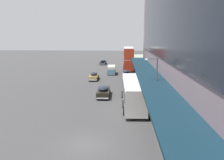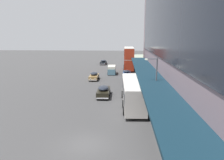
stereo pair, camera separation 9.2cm
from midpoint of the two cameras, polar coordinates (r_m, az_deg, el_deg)
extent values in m
plane|color=#3E3E3E|center=(18.92, -6.88, -16.41)|extent=(240.00, 240.00, 0.00)
cube|color=gray|center=(20.26, 26.82, -15.42)|extent=(10.00, 180.00, 0.15)
cube|color=#0F2734|center=(17.58, 13.96, -6.02)|extent=(3.20, 72.00, 0.24)
cube|color=#B23019|center=(57.86, 4.28, 4.29)|extent=(2.46, 9.10, 2.68)
cube|color=black|center=(57.82, 4.29, 4.60)|extent=(2.50, 8.37, 1.18)
cube|color=silver|center=(57.70, 4.30, 5.65)|extent=(2.36, 9.10, 0.12)
cube|color=#B23019|center=(57.58, 4.33, 7.03)|extent=(2.46, 9.10, 2.68)
cube|color=black|center=(57.56, 4.33, 7.35)|extent=(2.50, 8.37, 1.18)
cube|color=silver|center=(57.50, 4.35, 8.41)|extent=(2.36, 9.10, 0.12)
cube|color=black|center=(62.09, 4.26, 8.35)|extent=(1.22, 0.06, 0.36)
cylinder|color=black|center=(61.07, 3.06, 3.55)|extent=(0.25, 1.00, 1.00)
cylinder|color=black|center=(61.11, 5.36, 3.52)|extent=(0.25, 1.00, 1.00)
cylinder|color=black|center=(55.21, 3.05, 2.72)|extent=(0.25, 1.00, 1.00)
cylinder|color=black|center=(55.27, 5.59, 2.69)|extent=(0.25, 1.00, 1.00)
cube|color=beige|center=(27.93, 5.40, -3.24)|extent=(2.77, 10.94, 2.84)
cube|color=black|center=(27.84, 5.41, -2.56)|extent=(2.78, 10.08, 1.25)
cube|color=silver|center=(27.59, 5.46, -0.28)|extent=(2.68, 10.94, 0.12)
cube|color=black|center=(33.01, 4.76, 1.13)|extent=(1.21, 0.10, 0.36)
cylinder|color=black|center=(31.76, 2.70, -3.78)|extent=(0.28, 1.01, 1.00)
cylinder|color=black|center=(31.92, 7.06, -3.78)|extent=(0.28, 1.01, 1.00)
cylinder|color=black|center=(25.01, 3.11, -8.01)|extent=(0.28, 1.01, 1.00)
cylinder|color=black|center=(25.21, 8.67, -7.97)|extent=(0.28, 1.01, 1.00)
cylinder|color=black|center=(27.43, 2.94, -6.24)|extent=(0.28, 1.01, 1.00)
cylinder|color=black|center=(27.61, 7.99, -6.22)|extent=(0.28, 1.01, 1.00)
cube|color=black|center=(32.46, -2.30, -3.18)|extent=(1.87, 4.76, 0.84)
ellipsoid|color=#1E232D|center=(32.06, -2.34, -2.07)|extent=(1.61, 2.63, 0.62)
cube|color=silver|center=(34.85, -2.01, -2.62)|extent=(1.68, 0.16, 0.14)
cube|color=silver|center=(30.21, -2.62, -4.83)|extent=(1.68, 0.16, 0.14)
sphere|color=silver|center=(34.78, -2.82, -2.11)|extent=(0.18, 0.18, 0.18)
sphere|color=silver|center=(34.72, -1.22, -2.13)|extent=(0.18, 0.18, 0.18)
cylinder|color=black|center=(34.02, -3.61, -3.07)|extent=(0.15, 0.64, 0.64)
cylinder|color=black|center=(33.90, -0.63, -3.10)|extent=(0.15, 0.64, 0.64)
cylinder|color=black|center=(31.21, -4.11, -4.41)|extent=(0.15, 0.64, 0.64)
cylinder|color=black|center=(31.08, -0.86, -4.45)|extent=(0.15, 0.64, 0.64)
cube|color=olive|center=(44.90, -4.83, 0.81)|extent=(1.77, 4.32, 0.74)
ellipsoid|color=#1E232D|center=(44.99, -4.81, 1.69)|extent=(1.53, 2.39, 0.65)
cube|color=silver|center=(42.80, -5.16, -0.02)|extent=(1.60, 0.15, 0.14)
cube|color=silver|center=(47.09, -4.51, 1.03)|extent=(1.60, 0.15, 0.14)
sphere|color=silver|center=(42.73, -4.55, 0.34)|extent=(0.18, 0.18, 0.18)
sphere|color=silver|center=(42.84, -5.78, 0.34)|extent=(0.18, 0.18, 0.18)
cylinder|color=black|center=(43.56, -3.92, 0.13)|extent=(0.15, 0.64, 0.64)
cylinder|color=black|center=(43.76, -6.12, 0.14)|extent=(0.15, 0.64, 0.64)
cylinder|color=black|center=(46.16, -3.59, 0.77)|extent=(0.15, 0.64, 0.64)
cylinder|color=black|center=(46.35, -5.67, 0.78)|extent=(0.15, 0.64, 0.64)
cube|color=navy|center=(48.80, 3.75, 1.65)|extent=(1.81, 4.38, 0.70)
ellipsoid|color=#1E232D|center=(48.48, 3.76, 2.30)|extent=(1.55, 2.43, 0.55)
cube|color=silver|center=(51.01, 3.79, 1.84)|extent=(1.60, 0.17, 0.14)
cube|color=silver|center=(46.65, 3.70, 0.94)|extent=(1.60, 0.17, 0.14)
sphere|color=silver|center=(50.95, 3.28, 2.12)|extent=(0.18, 0.18, 0.18)
sphere|color=silver|center=(50.94, 4.32, 2.11)|extent=(0.18, 0.18, 0.18)
cylinder|color=black|center=(50.18, 2.81, 1.64)|extent=(0.16, 0.64, 0.64)
cylinder|color=black|center=(50.16, 4.74, 1.61)|extent=(0.16, 0.64, 0.64)
cylinder|color=black|center=(47.54, 2.70, 1.09)|extent=(0.16, 0.64, 0.64)
cylinder|color=black|center=(47.51, 4.73, 1.06)|extent=(0.16, 0.64, 0.64)
cube|color=black|center=(69.53, -2.37, 4.57)|extent=(1.81, 4.64, 0.71)
ellipsoid|color=#1E232D|center=(69.69, -2.36, 5.09)|extent=(1.60, 2.55, 0.56)
cube|color=silver|center=(67.21, -2.56, 4.16)|extent=(1.72, 0.12, 0.14)
cube|color=silver|center=(71.89, -2.19, 4.63)|extent=(1.72, 0.12, 0.14)
sphere|color=silver|center=(67.16, -2.14, 4.37)|extent=(0.18, 0.18, 0.18)
sphere|color=silver|center=(67.26, -2.98, 4.38)|extent=(0.18, 0.18, 0.18)
cylinder|color=black|center=(68.05, -1.72, 4.21)|extent=(0.14, 0.64, 0.64)
cylinder|color=black|center=(68.23, -3.24, 4.22)|extent=(0.14, 0.64, 0.64)
cylinder|color=black|center=(70.90, -1.53, 4.50)|extent=(0.14, 0.64, 0.64)
cylinder|color=black|center=(71.07, -2.99, 4.51)|extent=(0.14, 0.64, 0.64)
cube|color=slate|center=(51.52, -0.18, 2.40)|extent=(1.87, 4.35, 1.29)
cube|color=silver|center=(51.40, -0.18, 3.26)|extent=(1.83, 4.26, 0.83)
cube|color=black|center=(51.41, -0.18, 3.16)|extent=(1.89, 3.92, 0.41)
ellipsoid|color=slate|center=(53.57, -0.11, 2.90)|extent=(1.63, 0.64, 1.11)
cylinder|color=black|center=(52.85, -1.09, 2.14)|extent=(0.18, 0.64, 0.64)
cylinder|color=black|center=(52.80, 0.81, 2.13)|extent=(0.18, 0.64, 0.64)
cylinder|color=black|center=(50.39, -1.22, 1.69)|extent=(0.18, 0.64, 0.64)
cylinder|color=black|center=(50.34, 0.78, 1.68)|extent=(0.18, 0.64, 0.64)
cylinder|color=#2D201C|center=(24.38, 12.17, -8.59)|extent=(0.16, 0.16, 0.85)
cylinder|color=#2D201C|center=(24.23, 12.19, -8.72)|extent=(0.16, 0.16, 0.85)
cube|color=#2D201C|center=(24.06, 12.26, -6.92)|extent=(0.27, 0.42, 0.70)
cylinder|color=#2D201C|center=(24.29, 12.21, -6.65)|extent=(0.10, 0.10, 0.63)
cylinder|color=#2D201C|center=(23.80, 12.31, -7.03)|extent=(0.10, 0.10, 0.63)
sphere|color=tan|center=(23.92, 12.30, -5.87)|extent=(0.22, 0.22, 0.22)
cylinder|color=black|center=(23.90, 12.31, -5.69)|extent=(0.33, 0.33, 0.02)
cylinder|color=black|center=(23.88, 12.32, -5.56)|extent=(0.21, 0.21, 0.12)
cylinder|color=#4C4C51|center=(25.82, 11.39, -1.22)|extent=(0.16, 0.16, 6.23)
cylinder|color=#4C4C51|center=(25.27, 10.31, 5.48)|extent=(1.20, 0.10, 0.10)
ellipsoid|color=silver|center=(25.21, 8.94, 5.33)|extent=(0.44, 0.28, 0.20)
cylinder|color=red|center=(32.33, 8.76, -3.76)|extent=(0.20, 0.20, 0.55)
sphere|color=red|center=(32.25, 8.77, -3.19)|extent=(0.18, 0.18, 0.18)
cylinder|color=red|center=(32.47, 8.73, -3.65)|extent=(0.08, 0.10, 0.08)
cylinder|color=red|center=(32.18, 8.78, -3.78)|extent=(0.08, 0.10, 0.08)
camera|label=1|loc=(0.05, -90.08, -0.02)|focal=35.00mm
camera|label=2|loc=(0.05, 89.92, 0.02)|focal=35.00mm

